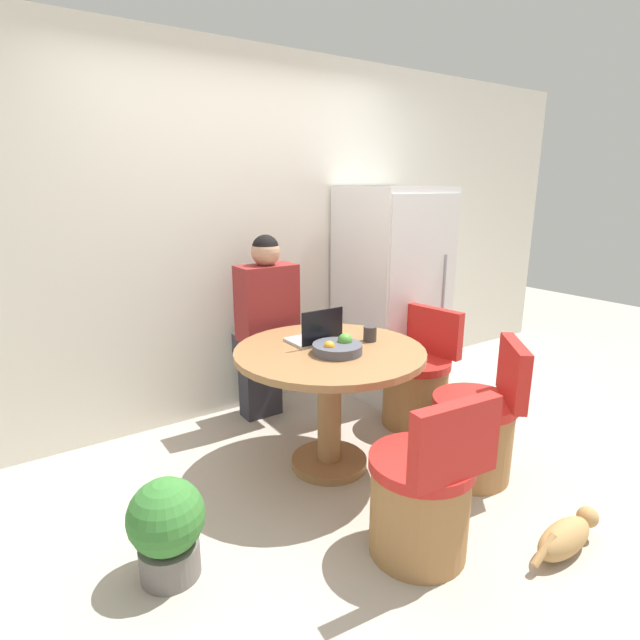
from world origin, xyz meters
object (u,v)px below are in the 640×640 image
object	(u,v)px
chair_near_camera	(422,499)
cat	(566,536)
fruit_bowl	(338,348)
chair_near_right_corner	(476,431)
potted_plant	(167,526)
refrigerator	(391,292)
handbag	(463,429)
laptop	(316,335)
person_seated	(265,322)
chair_right_side	(417,386)
dining_table	(330,379)

from	to	relation	value
chair_near_camera	cat	xyz separation A→B (m)	(0.56, -0.39, -0.20)
chair_near_camera	fruit_bowl	world-z (taller)	fruit_bowl
chair_near_right_corner	potted_plant	distance (m)	1.76
refrigerator	chair_near_right_corner	size ratio (longest dim) A/B	2.01
potted_plant	handbag	bearing A→B (deg)	0.74
laptop	cat	world-z (taller)	laptop
fruit_bowl	handbag	distance (m)	1.10
laptop	handbag	distance (m)	1.17
refrigerator	person_seated	size ratio (longest dim) A/B	1.23
fruit_bowl	cat	size ratio (longest dim) A/B	0.56
person_seated	fruit_bowl	world-z (taller)	person_seated
person_seated	fruit_bowl	size ratio (longest dim) A/B	4.82
refrigerator	laptop	distance (m)	1.25
refrigerator	handbag	size ratio (longest dim) A/B	5.53
chair_near_right_corner	person_seated	size ratio (longest dim) A/B	0.61
cat	chair_right_side	bearing A→B (deg)	73.75
fruit_bowl	chair_near_camera	bearing A→B (deg)	-95.81
laptop	potted_plant	distance (m)	1.31
potted_plant	chair_right_side	bearing A→B (deg)	13.15
chair_near_camera	person_seated	bearing A→B (deg)	-86.96
refrigerator	chair_near_camera	bearing A→B (deg)	-127.49
cat	potted_plant	world-z (taller)	potted_plant
handbag	dining_table	bearing A→B (deg)	159.88
fruit_bowl	potted_plant	size ratio (longest dim) A/B	0.61
handbag	fruit_bowl	bearing A→B (deg)	165.49
potted_plant	handbag	world-z (taller)	potted_plant
chair_near_right_corner	potted_plant	xyz separation A→B (m)	(-1.74, 0.23, -0.04)
dining_table	chair_right_side	bearing A→B (deg)	7.96
cat	handbag	xyz separation A→B (m)	(0.37, 0.93, 0.04)
dining_table	refrigerator	bearing A→B (deg)	32.53
handbag	person_seated	bearing A→B (deg)	128.21
refrigerator	handbag	world-z (taller)	refrigerator
chair_right_side	chair_near_camera	xyz separation A→B (m)	(-0.93, -0.97, 0.00)
laptop	handbag	bearing A→B (deg)	152.00
refrigerator	chair_near_right_corner	bearing A→B (deg)	-110.14
chair_near_right_corner	fruit_bowl	distance (m)	0.95
dining_table	chair_near_camera	xyz separation A→B (m)	(-0.09, -0.85, -0.28)
chair_near_right_corner	cat	xyz separation A→B (m)	(-0.17, -0.68, -0.20)
dining_table	chair_near_right_corner	bearing A→B (deg)	-40.92
fruit_bowl	person_seated	bearing A→B (deg)	90.15
chair_right_side	potted_plant	size ratio (longest dim) A/B	1.79
chair_right_side	refrigerator	bearing A→B (deg)	147.89
person_seated	chair_near_camera	bearing A→B (deg)	87.35
chair_near_camera	handbag	bearing A→B (deg)	-144.09
person_seated	potted_plant	xyz separation A→B (m)	(-1.08, -1.11, -0.49)
chair_near_right_corner	laptop	size ratio (longest dim) A/B	2.93
dining_table	chair_near_right_corner	distance (m)	0.90
refrigerator	person_seated	bearing A→B (deg)	176.58
fruit_bowl	dining_table	bearing A→B (deg)	85.30
person_seated	cat	distance (m)	2.17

